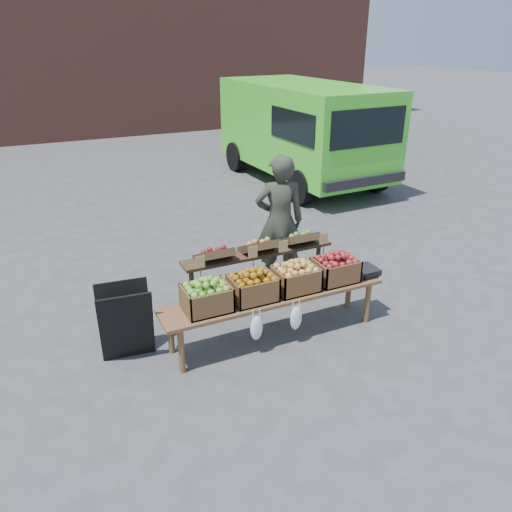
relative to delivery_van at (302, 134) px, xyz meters
name	(u,v)px	position (x,y,z in m)	size (l,w,h in m)	color
ground	(183,343)	(-4.78, -5.55, -1.14)	(80.00, 80.00, 0.00)	#454547
delivery_van	(302,134)	(0.00, 0.00, 0.00)	(2.33, 5.07, 2.27)	#43CB2A
vendor	(279,221)	(-3.04, -4.63, -0.20)	(0.69, 0.45, 1.88)	#303328
chalkboard_sign	(126,322)	(-5.40, -5.54, -0.70)	(0.57, 0.32, 0.87)	black
back_table	(258,271)	(-3.61, -5.16, -0.62)	(2.10, 0.44, 1.04)	#3C2A19
display_bench	(274,315)	(-3.75, -5.88, -0.85)	(2.70, 0.56, 0.57)	brown
crate_golden_apples	(207,298)	(-4.57, -5.88, -0.43)	(0.50, 0.40, 0.28)	#3F9128
crate_russet_pears	(253,288)	(-4.02, -5.88, -0.43)	(0.50, 0.40, 0.28)	#9D6810
crate_red_apples	(296,279)	(-3.47, -5.88, -0.43)	(0.50, 0.40, 0.28)	gold
crate_green_apples	(335,270)	(-2.92, -5.88, -0.43)	(0.50, 0.40, 0.28)	maroon
weighing_scale	(363,271)	(-2.50, -5.88, -0.53)	(0.34, 0.30, 0.08)	black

